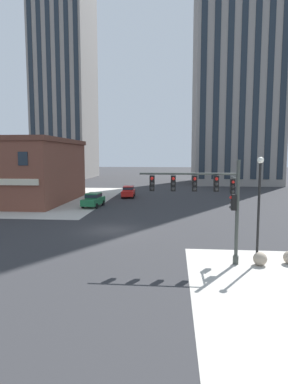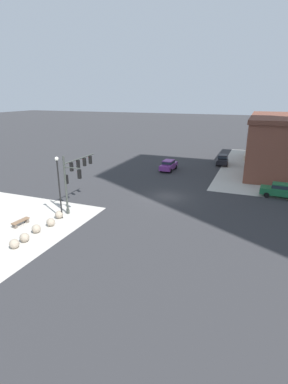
{
  "view_description": "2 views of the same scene",
  "coord_description": "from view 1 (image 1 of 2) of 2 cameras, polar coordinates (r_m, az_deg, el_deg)",
  "views": [
    {
      "loc": [
        5.23,
        -26.56,
        6.19
      ],
      "look_at": [
        2.6,
        1.63,
        3.08
      ],
      "focal_mm": 30.64,
      "sensor_mm": 36.0,
      "label": 1
    },
    {
      "loc": [
        31.97,
        9.56,
        11.57
      ],
      "look_at": [
        5.67,
        -0.75,
        2.23
      ],
      "focal_mm": 27.57,
      "sensor_mm": 36.0,
      "label": 2
    }
  ],
  "objects": [
    {
      "name": "sidewalk_far_corner",
      "position": [
        53.32,
        -22.95,
        -0.9
      ],
      "size": [
        32.0,
        32.0,
        0.02
      ],
      "primitive_type": "cube",
      "color": "#B7B2A8",
      "rests_on": "ground"
    },
    {
      "name": "car_main_southbound_near",
      "position": [
        40.67,
        -8.8,
        -1.25
      ],
      "size": [
        2.14,
        4.52,
        1.68
      ],
      "color": "#1E6B3D",
      "rests_on": "ground"
    },
    {
      "name": "street_lamp_corner_near",
      "position": [
        19.58,
        19.39,
        -1.13
      ],
      "size": [
        0.36,
        0.36,
        6.14
      ],
      "color": "black",
      "rests_on": "ground"
    },
    {
      "name": "bollard_sphere_curb_a",
      "position": [
        20.07,
        19.55,
        -10.9
      ],
      "size": [
        0.77,
        0.77,
        0.77
      ],
      "primitive_type": "sphere",
      "color": "gray",
      "rests_on": "ground"
    },
    {
      "name": "traffic_signal_main",
      "position": [
        19.1,
        11.7,
        -0.77
      ],
      "size": [
        5.7,
        2.09,
        5.98
      ],
      "color": "#383D38",
      "rests_on": "ground"
    },
    {
      "name": "residential_tower_skyline_right",
      "position": [
        84.42,
        16.01,
        28.97
      ],
      "size": [
        18.45,
        17.54,
        78.13
      ],
      "color": "gray",
      "rests_on": "ground"
    },
    {
      "name": "car_main_northbound_near",
      "position": [
        49.52,
        -2.74,
        0.15
      ],
      "size": [
        2.08,
        4.49,
        1.68
      ],
      "color": "red",
      "rests_on": "ground"
    },
    {
      "name": "residential_tower_skyline_left",
      "position": [
        101.34,
        -13.57,
        20.74
      ],
      "size": [
        14.62,
        18.91,
        63.57
      ],
      "color": "gray",
      "rests_on": "ground"
    },
    {
      "name": "ground_plane",
      "position": [
        27.77,
        -5.69,
        -6.64
      ],
      "size": [
        320.0,
        320.0,
        0.0
      ],
      "primitive_type": "plane",
      "color": "#2D2D30"
    }
  ]
}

